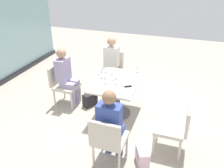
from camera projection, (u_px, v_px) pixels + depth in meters
ground_plane at (117, 113)px, 4.87m from camera, size 12.00×12.00×0.00m
dining_table_main at (117, 90)px, 4.62m from camera, size 1.18×0.84×0.73m
chair_near_window at (62, 83)px, 4.99m from camera, size 0.46×0.51×0.87m
chair_far_right at (112, 68)px, 5.70m from camera, size 0.50×0.46×0.87m
chair_side_end at (108, 139)px, 3.40m from camera, size 0.50×0.46×0.87m
chair_front_left at (176, 126)px, 3.67m from camera, size 0.46×0.50×0.87m
person_near_window at (66, 75)px, 4.87m from camera, size 0.34×0.39×1.26m
person_far_right at (111, 61)px, 5.52m from camera, size 0.39×0.34×1.26m
person_side_end at (111, 123)px, 3.40m from camera, size 0.39×0.34×1.26m
wine_glass_0 at (112, 74)px, 4.52m from camera, size 0.07×0.07×0.18m
wine_glass_1 at (105, 77)px, 4.38m from camera, size 0.07×0.07×0.18m
wine_glass_2 at (137, 66)px, 4.84m from camera, size 0.07×0.07×0.18m
wine_glass_3 at (116, 78)px, 4.36m from camera, size 0.07×0.07×0.18m
wine_glass_4 at (102, 72)px, 4.59m from camera, size 0.07×0.07×0.18m
coffee_cup at (106, 71)px, 4.86m from camera, size 0.08×0.08×0.09m
cell_phone_on_table at (128, 86)px, 4.33m from camera, size 0.13×0.16×0.01m
handbag_0 at (90, 100)px, 5.07m from camera, size 0.34×0.28×0.28m
handbag_1 at (125, 89)px, 5.50m from camera, size 0.34×0.26×0.28m
handbag_2 at (142, 157)px, 3.57m from camera, size 0.34×0.27×0.28m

